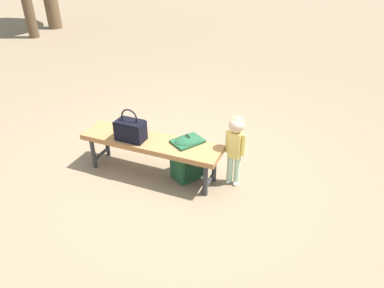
{
  "coord_description": "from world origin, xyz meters",
  "views": [
    {
      "loc": [
        0.87,
        -3.22,
        2.4
      ],
      "look_at": [
        0.13,
        -0.05,
        0.45
      ],
      "focal_mm": 32.94,
      "sensor_mm": 36.0,
      "label": 1
    }
  ],
  "objects": [
    {
      "name": "ground_plane",
      "position": [
        0.0,
        0.0,
        0.0
      ],
      "size": [
        40.0,
        40.0,
        0.0
      ],
      "primitive_type": "plane",
      "color": "#7F6B51",
      "rests_on": "ground"
    },
    {
      "name": "handbag",
      "position": [
        -0.54,
        -0.1,
        0.58
      ],
      "size": [
        0.35,
        0.23,
        0.37
      ],
      "color": "black",
      "rests_on": "park_bench"
    },
    {
      "name": "park_bench",
      "position": [
        -0.33,
        -0.06,
        0.39
      ],
      "size": [
        1.64,
        0.65,
        0.45
      ],
      "color": "#9E6B3D",
      "rests_on": "ground"
    },
    {
      "name": "child_standing",
      "position": [
        0.6,
        -0.03,
        0.54
      ],
      "size": [
        0.22,
        0.17,
        0.82
      ],
      "color": "#B2D8B2",
      "rests_on": "ground"
    },
    {
      "name": "backpack_large",
      "position": [
        0.08,
        -0.03,
        0.27
      ],
      "size": [
        0.4,
        0.4,
        0.55
      ],
      "color": "#1E4C2D",
      "rests_on": "ground"
    }
  ]
}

